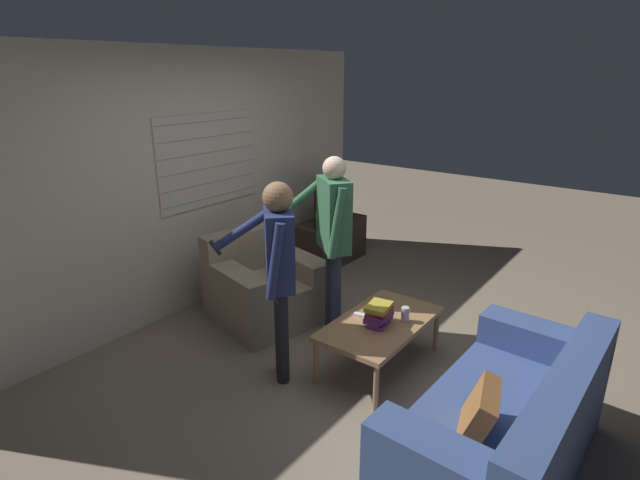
% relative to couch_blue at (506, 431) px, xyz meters
% --- Properties ---
extents(ground_plane, '(16.00, 16.00, 0.00)m').
position_rel_couch_blue_xyz_m(ground_plane, '(0.54, 1.33, -0.33)').
color(ground_plane, '#7F705B').
extents(wall_back, '(5.20, 0.08, 2.55)m').
position_rel_couch_blue_xyz_m(wall_back, '(0.54, 3.36, 0.95)').
color(wall_back, beige).
rests_on(wall_back, ground_plane).
extents(couch_blue, '(1.74, 0.89, 0.82)m').
position_rel_couch_blue_xyz_m(couch_blue, '(0.00, 0.00, 0.00)').
color(couch_blue, '#384C7F').
rests_on(couch_blue, ground_plane).
extents(armchair_beige, '(1.11, 1.10, 0.84)m').
position_rel_couch_blue_xyz_m(armchair_beige, '(0.66, 2.55, -0.01)').
color(armchair_beige, gray).
rests_on(armchair_beige, ground_plane).
extents(coffee_table, '(1.09, 0.62, 0.42)m').
position_rel_couch_blue_xyz_m(coffee_table, '(0.58, 1.19, 0.05)').
color(coffee_table, '#9E754C').
rests_on(coffee_table, ground_plane).
extents(tv_stand, '(0.97, 0.48, 0.54)m').
position_rel_couch_blue_xyz_m(tv_stand, '(2.26, 2.91, -0.06)').
color(tv_stand, '#33281E').
rests_on(tv_stand, ground_plane).
extents(tv, '(0.84, 0.51, 0.47)m').
position_rel_couch_blue_xyz_m(tv, '(2.26, 2.92, 0.45)').
color(tv, black).
rests_on(tv, tv_stand).
extents(person_left_standing, '(0.45, 0.73, 1.59)m').
position_rel_couch_blue_xyz_m(person_left_standing, '(-0.02, 1.74, 0.67)').
color(person_left_standing, black).
rests_on(person_left_standing, ground_plane).
extents(person_right_standing, '(0.50, 0.73, 1.66)m').
position_rel_couch_blue_xyz_m(person_right_standing, '(0.78, 1.82, 0.71)').
color(person_right_standing, '#33384C').
rests_on(person_right_standing, ground_plane).
extents(book_stack, '(0.27, 0.22, 0.18)m').
position_rel_couch_blue_xyz_m(book_stack, '(0.53, 1.18, 0.18)').
color(book_stack, '#75387F').
rests_on(book_stack, coffee_table).
extents(soda_can, '(0.07, 0.07, 0.13)m').
position_rel_couch_blue_xyz_m(soda_can, '(0.70, 1.04, 0.15)').
color(soda_can, silver).
rests_on(soda_can, coffee_table).
extents(spare_remote, '(0.06, 0.13, 0.02)m').
position_rel_couch_blue_xyz_m(spare_remote, '(0.55, 1.36, 0.10)').
color(spare_remote, white).
rests_on(spare_remote, coffee_table).
extents(floor_fan, '(0.34, 0.20, 0.42)m').
position_rel_couch_blue_xyz_m(floor_fan, '(1.40, 2.77, -0.12)').
color(floor_fan, black).
rests_on(floor_fan, ground_plane).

